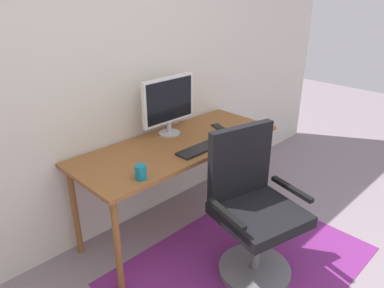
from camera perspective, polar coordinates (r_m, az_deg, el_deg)
wall_back at (r=2.70m, az=-15.71°, el=10.40°), size 6.00×0.10×2.60m
area_rug at (r=2.82m, az=8.10°, el=-18.48°), size 1.82×1.27×0.01m
desk at (r=2.84m, az=-2.11°, el=-1.08°), size 1.70×0.67×0.76m
monitor at (r=2.90m, az=-3.73°, el=6.65°), size 0.51×0.18×0.48m
keyboard at (r=2.70m, az=1.55°, el=-0.65°), size 0.43×0.13×0.02m
computer_mouse at (r=2.95m, az=5.84°, el=1.56°), size 0.06×0.10×0.03m
coffee_cup at (r=2.30m, az=-8.13°, el=-4.44°), size 0.07×0.07×0.10m
cell_phone at (r=3.13m, az=4.16°, el=2.74°), size 0.11×0.15×0.01m
office_chair at (r=2.53m, az=9.56°, el=-10.94°), size 0.67×0.62×1.05m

